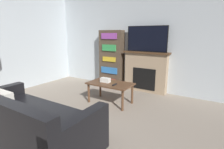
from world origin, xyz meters
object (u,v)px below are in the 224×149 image
object	(u,v)px
couch	(27,125)
bookshelf	(111,59)
tv	(147,39)
coffee_table	(110,86)
fireplace	(146,72)

from	to	relation	value
couch	bookshelf	world-z (taller)	bookshelf
couch	bookshelf	xyz separation A→B (m)	(-0.51, 3.11, 0.55)
tv	coffee_table	world-z (taller)	tv
fireplace	couch	xyz separation A→B (m)	(-0.57, -3.14, -0.27)
fireplace	coffee_table	size ratio (longest dim) A/B	1.24
couch	bookshelf	distance (m)	3.20
tv	coffee_table	size ratio (longest dim) A/B	1.08
fireplace	tv	world-z (taller)	tv
couch	coffee_table	distance (m)	1.92
couch	bookshelf	bearing A→B (deg)	99.34
tv	bookshelf	distance (m)	1.24
couch	bookshelf	size ratio (longest dim) A/B	1.26
fireplace	bookshelf	distance (m)	1.12
couch	fireplace	bearing A→B (deg)	79.70
bookshelf	fireplace	bearing A→B (deg)	1.18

